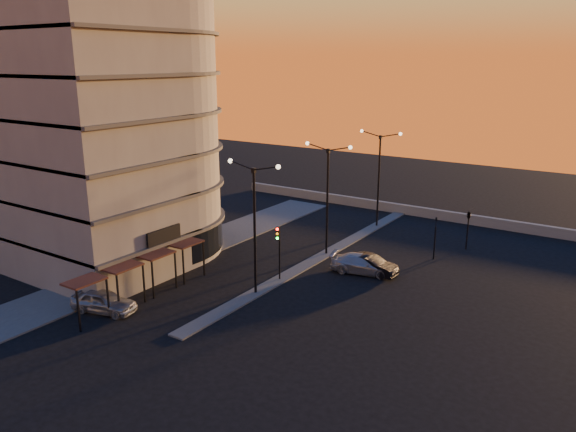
% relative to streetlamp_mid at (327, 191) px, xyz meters
% --- Properties ---
extents(ground, '(120.00, 120.00, 0.00)m').
position_rel_streetlamp_mid_xyz_m(ground, '(0.00, -10.00, -5.59)').
color(ground, black).
rests_on(ground, ground).
extents(sidewalk_west, '(5.00, 40.00, 0.12)m').
position_rel_streetlamp_mid_xyz_m(sidewalk_west, '(-10.50, -6.00, -5.53)').
color(sidewalk_west, '#494947').
rests_on(sidewalk_west, ground).
extents(median, '(1.20, 36.00, 0.12)m').
position_rel_streetlamp_mid_xyz_m(median, '(0.00, 0.00, -5.53)').
color(median, '#494947').
rests_on(median, ground).
extents(parapet, '(44.00, 0.50, 1.00)m').
position_rel_streetlamp_mid_xyz_m(parapet, '(2.00, 16.00, -5.09)').
color(parapet, slate).
rests_on(parapet, ground).
extents(building, '(14.35, 17.08, 25.00)m').
position_rel_streetlamp_mid_xyz_m(building, '(-14.00, -9.97, 6.32)').
color(building, slate).
rests_on(building, ground).
extents(streetlamp_near, '(4.32, 0.32, 9.51)m').
position_rel_streetlamp_mid_xyz_m(streetlamp_near, '(0.00, -10.00, 0.00)').
color(streetlamp_near, black).
rests_on(streetlamp_near, ground).
extents(streetlamp_mid, '(4.32, 0.32, 9.51)m').
position_rel_streetlamp_mid_xyz_m(streetlamp_mid, '(0.00, 0.00, 0.00)').
color(streetlamp_mid, black).
rests_on(streetlamp_mid, ground).
extents(streetlamp_far, '(4.32, 0.32, 9.51)m').
position_rel_streetlamp_mid_xyz_m(streetlamp_far, '(0.00, 10.00, 0.00)').
color(streetlamp_far, black).
rests_on(streetlamp_far, ground).
extents(traffic_light_main, '(0.28, 0.44, 4.25)m').
position_rel_streetlamp_mid_xyz_m(traffic_light_main, '(0.00, -7.13, -2.70)').
color(traffic_light_main, black).
rests_on(traffic_light_main, ground).
extents(signal_east_a, '(0.13, 0.16, 3.60)m').
position_rel_streetlamp_mid_xyz_m(signal_east_a, '(8.00, 4.00, -3.66)').
color(signal_east_a, black).
rests_on(signal_east_a, ground).
extents(signal_east_b, '(0.42, 1.99, 3.60)m').
position_rel_streetlamp_mid_xyz_m(signal_east_b, '(9.50, 8.00, -2.49)').
color(signal_east_b, black).
rests_on(signal_east_b, ground).
extents(car_hatchback, '(4.70, 2.83, 1.50)m').
position_rel_streetlamp_mid_xyz_m(car_hatchback, '(-6.50, -17.93, -4.84)').
color(car_hatchback, '#A0A4A8').
rests_on(car_hatchback, ground).
extents(car_sedan, '(4.42, 1.60, 1.45)m').
position_rel_streetlamp_mid_xyz_m(car_sedan, '(5.00, -1.93, -4.87)').
color(car_sedan, black).
rests_on(car_sedan, ground).
extents(car_wagon, '(5.38, 3.16, 1.46)m').
position_rel_streetlamp_mid_xyz_m(car_wagon, '(4.50, -2.14, -4.86)').
color(car_wagon, '#ADB0B5').
rests_on(car_wagon, ground).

